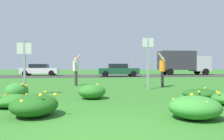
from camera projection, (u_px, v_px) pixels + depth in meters
The scene contains 17 objects.
ground_plane at pixel (92, 83), 14.18m from camera, with size 120.00×120.00×0.00m, color #2D6B23.
highway_strip at pixel (91, 76), 25.12m from camera, with size 120.00×7.82×0.01m, color #2D2D30.
highway_center_stripe at pixel (91, 76), 25.12m from camera, with size 120.00×0.16×0.00m, color yellow.
daylily_clump_near_camera at pixel (34, 105), 4.79m from camera, with size 1.07×1.17×0.56m.
daylily_clump_mid_left at pixel (200, 94), 7.36m from camera, with size 1.26×1.09×0.40m.
daylily_clump_mid_center at pixel (12, 101), 5.88m from camera, with size 1.03×1.08×0.39m.
daylily_clump_mid_right at pixel (92, 91), 7.36m from camera, with size 0.96×0.90×0.53m.
daylily_clump_front_center at pixel (195, 107), 4.54m from camera, with size 1.14×1.02×0.54m.
daylily_clump_front_right at pixel (17, 91), 7.05m from camera, with size 0.75×0.78×0.60m.
sign_post_near_path at pixel (24, 61), 8.21m from camera, with size 0.56×0.10×2.21m.
sign_post_by_roadside at pixel (148, 57), 10.38m from camera, with size 0.56×0.10×2.69m.
person_thrower_white_shirt at pixel (76, 69), 12.44m from camera, with size 0.51×0.52×1.91m.
person_catcher_orange_shirt at pixel (162, 69), 11.71m from camera, with size 0.50×0.52×1.93m.
frisbee_lime at pixel (134, 62), 11.67m from camera, with size 0.27×0.27×0.06m.
car_white_center_left at pixel (40, 70), 26.18m from camera, with size 4.50×2.00×1.45m.
car_dark_green_center_right at pixel (118, 70), 23.68m from camera, with size 4.50×2.00×1.45m.
box_truck_silver at pixel (183, 62), 28.13m from camera, with size 6.70×2.46×3.20m.
Camera 1 is at (-0.14, -3.22, 1.14)m, focal length 33.39 mm.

